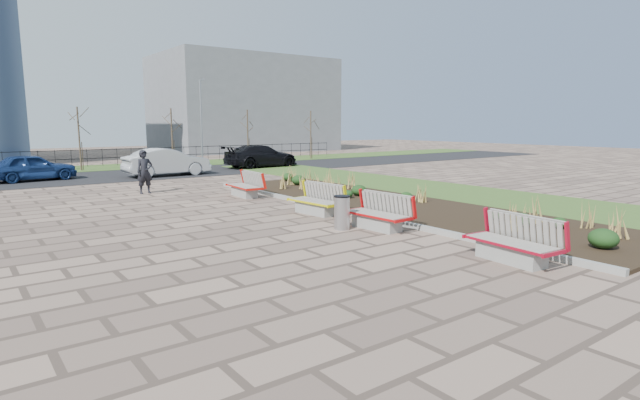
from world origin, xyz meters
TOP-DOWN VIEW (x-y plane):
  - ground at (0.00, 0.00)m, footprint 120.00×120.00m
  - planting_bed at (6.25, 5.00)m, footprint 4.50×18.00m
  - planting_curb at (3.92, 5.00)m, footprint 0.16×18.00m
  - grass_verge_near at (11.00, 5.00)m, footprint 5.00×38.00m
  - grass_verge_far at (0.00, 28.00)m, footprint 80.00×5.00m
  - road at (0.00, 22.00)m, footprint 80.00×7.00m
  - bench_a at (3.00, -2.00)m, footprint 1.08×2.17m
  - bench_b at (3.00, 2.29)m, footprint 1.02×2.15m
  - bench_c at (3.00, 5.29)m, footprint 1.08×2.17m
  - bench_d at (3.00, 10.30)m, footprint 1.03×2.15m
  - litter_bin at (2.17, 2.86)m, footprint 0.45×0.45m
  - pedestrian at (0.01, 13.68)m, footprint 0.70×0.47m
  - car_blue at (-3.25, 21.90)m, footprint 4.36×2.20m
  - car_silver at (3.34, 20.23)m, footprint 4.84×1.82m
  - car_black at (10.51, 21.90)m, footprint 5.35×2.39m
  - tree_c at (0.00, 26.50)m, footprint 1.40×1.40m
  - tree_d at (6.00, 26.50)m, footprint 1.40×1.40m
  - tree_e at (12.00, 26.50)m, footprint 1.40×1.40m
  - tree_f at (18.00, 26.50)m, footprint 1.40×1.40m
  - lamp_east at (8.00, 26.00)m, footprint 0.24×0.60m
  - railing_fence at (0.00, 29.50)m, footprint 44.00×0.10m
  - building_grey at (20.00, 42.00)m, footprint 18.00×12.00m

SIDE VIEW (x-z plane):
  - ground at x=0.00m, z-range 0.00..0.00m
  - road at x=0.00m, z-range 0.00..0.02m
  - grass_verge_near at x=11.00m, z-range 0.00..0.04m
  - grass_verge_far at x=0.00m, z-range 0.00..0.04m
  - planting_bed at x=6.25m, z-range 0.00..0.10m
  - planting_curb at x=3.92m, z-range 0.00..0.15m
  - litter_bin at x=2.17m, z-range 0.00..0.96m
  - bench_a at x=3.00m, z-range 0.00..1.00m
  - bench_b at x=3.00m, z-range 0.00..1.00m
  - bench_c at x=3.00m, z-range 0.00..1.00m
  - bench_d at x=3.00m, z-range 0.00..1.00m
  - railing_fence at x=0.00m, z-range 0.04..1.24m
  - car_blue at x=-3.25m, z-range 0.02..1.44m
  - car_black at x=10.51m, z-range 0.02..1.54m
  - car_silver at x=3.34m, z-range 0.02..1.60m
  - pedestrian at x=0.01m, z-range 0.00..1.88m
  - tree_c at x=0.00m, z-range 0.04..4.04m
  - tree_d at x=6.00m, z-range 0.04..4.04m
  - tree_e at x=12.00m, z-range 0.04..4.04m
  - tree_f at x=18.00m, z-range 0.04..4.04m
  - lamp_east at x=8.00m, z-range 0.04..6.04m
  - building_grey at x=20.00m, z-range 0.00..10.00m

